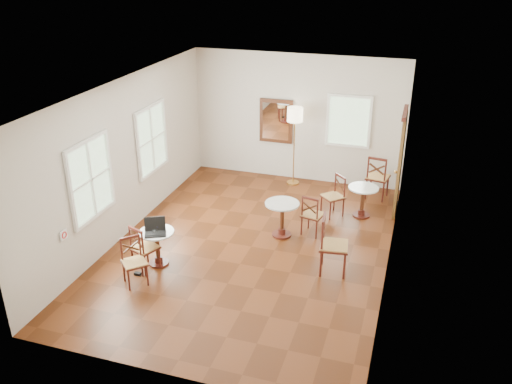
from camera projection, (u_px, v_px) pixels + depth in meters
The scene contains 17 objects.
ground at pixel (251, 247), 10.11m from camera, with size 7.00×7.00×0.00m, color #56260E.
room_shell at pixel (252, 147), 9.58m from camera, with size 5.02×7.02×3.01m.
cafe_table_near at pixel (157, 244), 9.40m from camera, with size 0.62×0.62×0.65m.
cafe_table_mid at pixel (282, 215), 10.33m from camera, with size 0.66×0.66×0.70m.
cafe_table_back at pixel (363, 198), 11.10m from camera, with size 0.62×0.62×0.66m.
chair_near_a at pixel (144, 248), 9.22m from camera, with size 0.52×0.52×0.87m.
chair_near_b at pixel (134, 262), 8.86m from camera, with size 0.54×0.54×0.82m.
chair_mid_a at pixel (312, 215), 10.39m from camera, with size 0.46×0.46×0.84m.
chair_mid_b at pixel (332, 245), 9.13m from camera, with size 0.54×0.54×1.05m.
chair_back_a at pixel (378, 177), 11.87m from camera, with size 0.54×0.54×1.02m.
chair_back_b at pixel (334, 196), 11.14m from camera, with size 0.57×0.57×0.87m.
floor_lamp at pixel (295, 120), 12.19m from camera, with size 0.36×0.36×1.85m.
laptop at pixel (155, 229), 9.23m from camera, with size 0.45×0.43×0.26m.
mouse at pixel (156, 231), 9.29m from camera, with size 0.10×0.06×0.04m, color black.
navy_mug at pixel (158, 228), 9.32m from camera, with size 0.11×0.07×0.09m.
water_glass at pixel (154, 233), 9.14m from camera, with size 0.06×0.06×0.10m, color white.
power_adapter at pixel (138, 274), 9.22m from camera, with size 0.11×0.07×0.05m, color black.
Camera 1 is at (2.72, -8.34, 5.13)m, focal length 37.69 mm.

